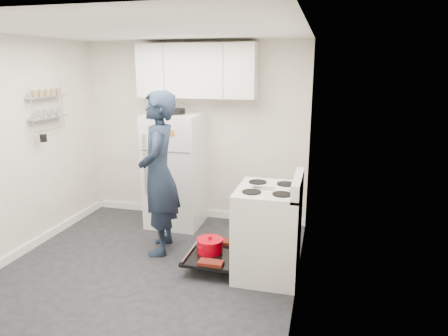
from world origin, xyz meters
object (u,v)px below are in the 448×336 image
(open_oven_door, at_px, (212,250))
(refrigerator, at_px, (176,170))
(electric_range, at_px, (267,232))
(person, at_px, (159,174))

(open_oven_door, bearing_deg, refrigerator, 127.08)
(electric_range, xyz_separation_m, open_oven_door, (-0.61, 0.01, -0.28))
(open_oven_door, distance_m, refrigerator, 1.49)
(electric_range, xyz_separation_m, refrigerator, (-1.43, 1.10, 0.31))
(open_oven_door, xyz_separation_m, person, (-0.70, 0.24, 0.76))
(open_oven_door, distance_m, person, 1.06)
(electric_range, relative_size, open_oven_door, 1.57)
(open_oven_door, height_order, person, person)
(refrigerator, bearing_deg, open_oven_door, -52.92)
(electric_range, height_order, person, person)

